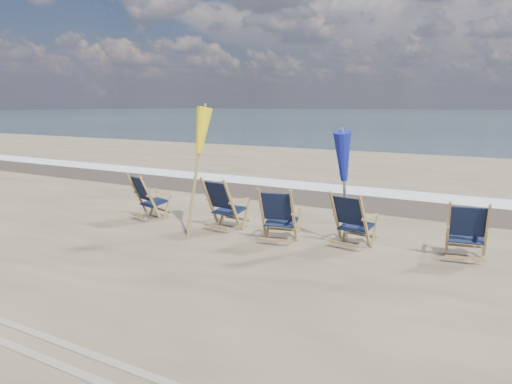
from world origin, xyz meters
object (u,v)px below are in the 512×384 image
beach_chair_3 (364,223)px  umbrella_yellow (195,137)px  beach_chair_0 (150,198)px  beach_chair_2 (293,217)px  beach_chair_4 (487,233)px  umbrella_blue (346,160)px  beach_chair_1 (232,206)px

beach_chair_3 → umbrella_yellow: (-3.07, -0.60, 1.36)m
beach_chair_3 → beach_chair_0: bearing=11.8°
beach_chair_2 → beach_chair_4: 3.07m
umbrella_blue → beach_chair_4: bearing=4.4°
umbrella_yellow → beach_chair_0: bearing=168.8°
beach_chair_2 → beach_chair_0: bearing=-12.5°
beach_chair_0 → beach_chair_1: beach_chair_1 is taller
beach_chair_1 → beach_chair_4: size_ratio=1.08×
beach_chair_0 → beach_chair_3: size_ratio=1.03×
beach_chair_4 → umbrella_blue: bearing=-6.5°
beach_chair_2 → beach_chair_3: (1.18, 0.30, -0.01)m
beach_chair_2 → umbrella_blue: umbrella_blue is taller
beach_chair_0 → umbrella_blue: 4.24m
beach_chair_4 → umbrella_blue: (-2.25, -0.17, 1.02)m
beach_chair_2 → umbrella_blue: 1.33m
beach_chair_0 → beach_chair_3: bearing=-158.4°
beach_chair_1 → umbrella_blue: 2.38m
beach_chair_0 → beach_chair_4: size_ratio=1.03×
beach_chair_0 → umbrella_yellow: umbrella_yellow is taller
beach_chair_0 → umbrella_blue: (4.09, 0.46, 1.00)m
beach_chair_4 → umbrella_yellow: (-4.90, -0.92, 1.36)m
beach_chair_3 → umbrella_blue: 1.11m
umbrella_blue → beach_chair_1: bearing=-172.1°
beach_chair_1 → beach_chair_4: (4.39, 0.47, -0.04)m
beach_chair_1 → beach_chair_2: (1.39, -0.15, -0.02)m
beach_chair_3 → beach_chair_4: (1.83, 0.32, -0.00)m
umbrella_yellow → beach_chair_3: bearing=11.0°
beach_chair_1 → beach_chair_3: bearing=-169.6°
beach_chair_0 → beach_chair_4: (6.34, 0.63, -0.02)m
beach_chair_2 → beach_chair_3: beach_chair_2 is taller
beach_chair_1 → beach_chair_4: beach_chair_1 is taller
beach_chair_1 → umbrella_yellow: size_ratio=0.44×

